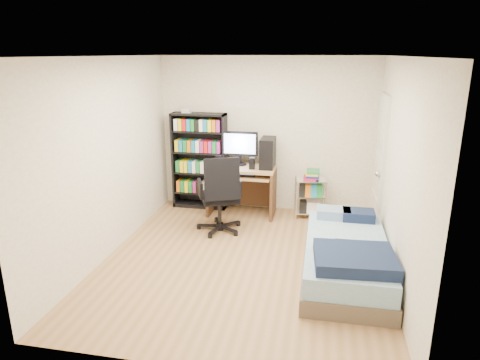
% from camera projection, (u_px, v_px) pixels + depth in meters
% --- Properties ---
extents(room, '(3.58, 4.08, 2.58)m').
position_uv_depth(room, '(244.00, 165.00, 5.09)').
color(room, '#A57952').
rests_on(room, ground).
extents(media_shelf, '(0.90, 0.30, 1.66)m').
position_uv_depth(media_shelf, '(200.00, 160.00, 7.14)').
color(media_shelf, black).
rests_on(media_shelf, room).
extents(computer_desk, '(1.06, 0.62, 1.34)m').
position_uv_depth(computer_desk, '(249.00, 171.00, 6.85)').
color(computer_desk, '#A37B54').
rests_on(computer_desk, room).
extents(office_chair, '(0.90, 0.90, 1.15)m').
position_uv_depth(office_chair, '(220.00, 208.00, 6.23)').
color(office_chair, black).
rests_on(office_chair, room).
extents(wire_cart, '(0.51, 0.39, 0.77)m').
position_uv_depth(wire_cart, '(311.00, 187.00, 6.77)').
color(wire_cart, white).
rests_on(wire_cart, room).
extents(bed, '(0.97, 1.94, 0.55)m').
position_uv_depth(bed, '(346.00, 257.00, 4.99)').
color(bed, brown).
rests_on(bed, room).
extents(door, '(0.12, 0.80, 2.00)m').
position_uv_depth(door, '(380.00, 165.00, 6.11)').
color(door, silver).
rests_on(door, room).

